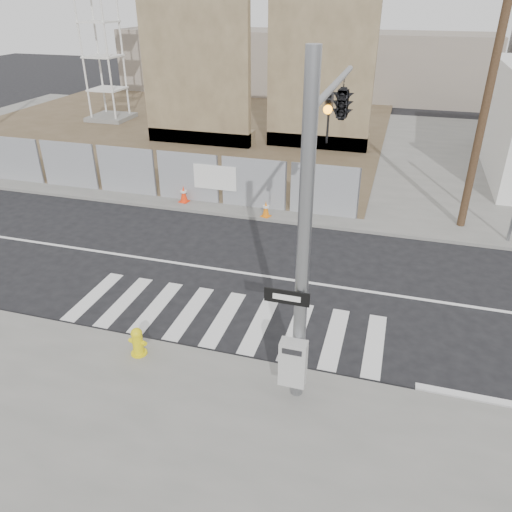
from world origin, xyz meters
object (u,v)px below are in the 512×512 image
(traffic_cone_c, at_px, (184,194))
(fire_hydrant, at_px, (138,341))
(traffic_cone_b, at_px, (16,172))
(traffic_cone_d, at_px, (266,209))
(signal_pole, at_px, (331,147))

(traffic_cone_c, bearing_deg, fire_hydrant, -72.68)
(traffic_cone_b, xyz_separation_m, traffic_cone_d, (12.26, -0.97, -0.00))
(signal_pole, height_order, traffic_cone_b, signal_pole)
(fire_hydrant, xyz_separation_m, traffic_cone_b, (-11.52, 9.78, -0.05))
(traffic_cone_d, bearing_deg, traffic_cone_c, 172.14)
(signal_pole, bearing_deg, traffic_cone_c, 135.16)
(traffic_cone_d, bearing_deg, traffic_cone_b, 175.46)
(signal_pole, xyz_separation_m, traffic_cone_d, (-3.17, 6.27, -4.35))
(fire_hydrant, bearing_deg, traffic_cone_d, 104.72)
(traffic_cone_c, bearing_deg, traffic_cone_d, -7.86)
(fire_hydrant, bearing_deg, traffic_cone_c, 126.79)
(signal_pole, distance_m, traffic_cone_c, 10.52)
(fire_hydrant, xyz_separation_m, traffic_cone_c, (-2.90, 9.31, -0.02))
(traffic_cone_b, relative_size, traffic_cone_d, 1.00)
(traffic_cone_b, distance_m, traffic_cone_d, 12.29)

